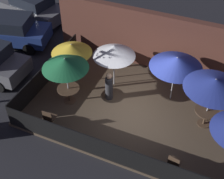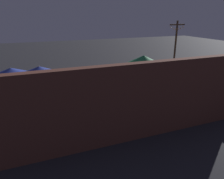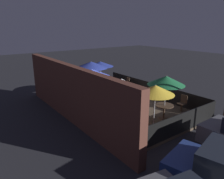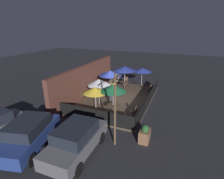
% 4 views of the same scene
% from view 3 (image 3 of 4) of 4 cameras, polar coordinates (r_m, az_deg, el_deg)
% --- Properties ---
extents(ground_plane, '(60.00, 60.00, 0.00)m').
position_cam_3_polar(ground_plane, '(13.25, 1.74, -4.60)').
color(ground_plane, '#26262B').
extents(patio_deck, '(8.93, 5.75, 0.12)m').
position_cam_3_polar(patio_deck, '(13.23, 1.74, -4.36)').
color(patio_deck, brown).
rests_on(patio_deck, ground_plane).
extents(building_wall, '(10.53, 0.36, 2.91)m').
position_cam_3_polar(building_wall, '(11.22, -10.79, -0.96)').
color(building_wall, brown).
rests_on(building_wall, ground_plane).
extents(fence_front, '(8.73, 0.05, 0.95)m').
position_cam_3_polar(fence_front, '(14.88, 10.37, -0.06)').
color(fence_front, black).
rests_on(fence_front, patio_deck).
extents(fence_side_left, '(0.05, 5.55, 0.95)m').
position_cam_3_polar(fence_side_left, '(10.19, 17.43, -8.48)').
color(fence_side_left, black).
rests_on(fence_side_left, patio_deck).
extents(patio_umbrella_0, '(1.86, 1.86, 2.24)m').
position_cam_3_polar(patio_umbrella_0, '(11.13, 13.99, 2.30)').
color(patio_umbrella_0, '#B2B2B7').
rests_on(patio_umbrella_0, patio_deck).
extents(patio_umbrella_1, '(2.20, 2.20, 2.33)m').
position_cam_3_polar(patio_umbrella_1, '(14.64, -5.46, 6.44)').
color(patio_umbrella_1, '#B2B2B7').
rests_on(patio_umbrella_1, patio_deck).
extents(patio_umbrella_2, '(1.74, 1.74, 2.06)m').
position_cam_3_polar(patio_umbrella_2, '(10.04, 11.27, -0.06)').
color(patio_umbrella_2, '#B2B2B7').
rests_on(patio_umbrella_2, patio_deck).
extents(patio_umbrella_3, '(1.82, 1.82, 2.10)m').
position_cam_3_polar(patio_umbrella_3, '(10.85, 2.54, 1.48)').
color(patio_umbrella_3, '#B2B2B7').
rests_on(patio_umbrella_3, patio_deck).
extents(patio_umbrella_4, '(1.96, 1.96, 2.03)m').
position_cam_3_polar(patio_umbrella_4, '(16.44, -3.05, 6.68)').
color(patio_umbrella_4, '#B2B2B7').
rests_on(patio_umbrella_4, patio_deck).
extents(patio_umbrella_5, '(2.13, 2.13, 2.18)m').
position_cam_3_polar(patio_umbrella_5, '(12.85, -5.21, 4.32)').
color(patio_umbrella_5, '#B2B2B7').
rests_on(patio_umbrella_5, patio_deck).
extents(dining_table_0, '(0.94, 0.94, 0.72)m').
position_cam_3_polar(dining_table_0, '(11.55, 13.50, -4.63)').
color(dining_table_0, '#4C3828').
rests_on(dining_table_0, patio_deck).
extents(dining_table_1, '(0.92, 0.92, 0.75)m').
position_cam_3_polar(dining_table_1, '(14.98, -5.30, 0.74)').
color(dining_table_1, '#4C3828').
rests_on(dining_table_1, patio_deck).
extents(patio_chair_0, '(0.47, 0.47, 0.96)m').
position_cam_3_polar(patio_chair_0, '(16.08, 3.87, 1.63)').
color(patio_chair_0, '#4C3828').
rests_on(patio_chair_0, patio_deck).
extents(patio_chair_1, '(0.41, 0.41, 0.92)m').
position_cam_3_polar(patio_chair_1, '(12.79, 17.95, -3.26)').
color(patio_chair_1, '#4C3828').
rests_on(patio_chair_1, patio_deck).
extents(patio_chair_2, '(0.47, 0.47, 0.92)m').
position_cam_3_polar(patio_chair_2, '(15.84, -8.04, 1.15)').
color(patio_chair_2, '#4C3828').
rests_on(patio_chair_2, patio_deck).
extents(patio_chair_3, '(0.51, 0.51, 0.90)m').
position_cam_3_polar(patio_chair_3, '(10.41, -2.85, -7.07)').
color(patio_chair_3, '#4C3828').
rests_on(patio_chair_3, patio_deck).
extents(patron_0, '(0.34, 0.34, 1.33)m').
position_cam_3_polar(patron_0, '(11.91, 5.43, -3.34)').
color(patron_0, '#333338').
rests_on(patron_0, patio_deck).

